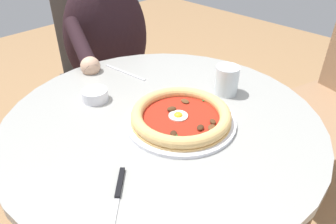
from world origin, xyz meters
TOP-DOWN VIEW (x-y plane):
  - dining_table at (0.00, 0.00)m, footprint 0.89×0.89m
  - pizza_on_plate at (-0.02, 0.05)m, footprint 0.30×0.30m
  - water_glass at (-0.24, 0.04)m, footprint 0.07×0.07m
  - steak_knife at (0.27, 0.14)m, footprint 0.17×0.16m
  - ramekin_capers at (0.08, -0.21)m, footprint 0.08×0.08m
  - fork_utensil at (-0.10, -0.29)m, footprint 0.03×0.19m
  - diner_person at (-0.26, -0.62)m, footprint 0.49×0.47m
  - cafe_chair_diner at (-0.32, -0.75)m, footprint 0.57×0.57m

SIDE VIEW (x-z plane):
  - diner_person at x=-0.26m, z-range -0.06..1.09m
  - cafe_chair_diner at x=-0.32m, z-range 0.08..0.94m
  - dining_table at x=0.00m, z-range 0.18..0.90m
  - fork_utensil at x=-0.10m, z-range 0.72..0.72m
  - steak_knife at x=0.27m, z-range 0.72..0.72m
  - ramekin_capers at x=0.08m, z-range 0.72..0.75m
  - pizza_on_plate at x=-0.02m, z-range 0.71..0.76m
  - water_glass at x=-0.24m, z-range 0.71..0.80m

